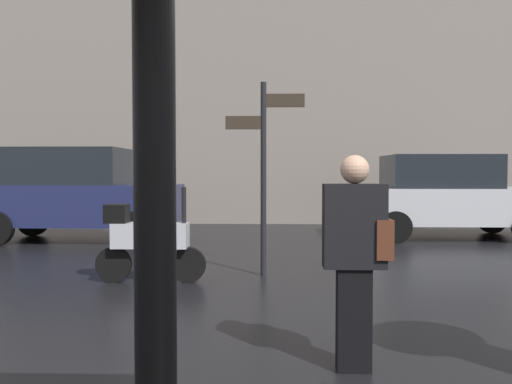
{
  "coord_description": "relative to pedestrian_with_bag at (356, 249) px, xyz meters",
  "views": [
    {
      "loc": [
        -0.29,
        -2.23,
        1.43
      ],
      "look_at": [
        -0.52,
        5.67,
        1.14
      ],
      "focal_mm": 38.5,
      "sensor_mm": 36.0,
      "label": 1
    }
  ],
  "objects": [
    {
      "name": "parked_car_right",
      "position": [
        -4.66,
        7.28,
        0.09
      ],
      "size": [
        4.12,
        1.82,
        1.92
      ],
      "rotation": [
        0.0,
        0.0,
        -0.13
      ],
      "color": "#1E234C",
      "rests_on": "ground"
    },
    {
      "name": "pedestrian_with_bag",
      "position": [
        0.0,
        0.0,
        0.0
      ],
      "size": [
        0.48,
        0.24,
        1.55
      ],
      "rotation": [
        0.0,
        0.0,
        4.6
      ],
      "color": "black",
      "rests_on": "ground"
    },
    {
      "name": "parked_car_left",
      "position": [
        3.13,
        8.03,
        0.03
      ],
      "size": [
        4.05,
        2.01,
        1.79
      ],
      "rotation": [
        0.0,
        0.0,
        -0.22
      ],
      "color": "silver",
      "rests_on": "ground"
    },
    {
      "name": "building_block",
      "position": [
        -0.32,
        12.55,
        5.27
      ],
      "size": [
        19.34,
        3.09,
        12.31
      ],
      "primitive_type": "cube",
      "color": "gray",
      "rests_on": "ground"
    },
    {
      "name": "parked_scooter",
      "position": [
        -2.22,
        3.07,
        -0.32
      ],
      "size": [
        1.43,
        0.32,
        1.23
      ],
      "rotation": [
        0.0,
        0.0,
        0.38
      ],
      "color": "black",
      "rests_on": "ground"
    },
    {
      "name": "street_signpost",
      "position": [
        -0.72,
        3.59,
        0.74
      ],
      "size": [
        1.08,
        0.08,
        2.65
      ],
      "color": "black",
      "rests_on": "ground"
    }
  ]
}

